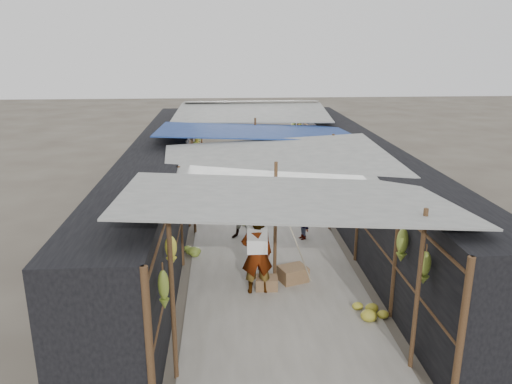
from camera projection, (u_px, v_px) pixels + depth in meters
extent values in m
plane|color=#6B6356|center=(295.00, 372.00, 7.63)|extent=(80.00, 80.00, 0.00)
cube|color=#9E998E|center=(261.00, 224.00, 13.84)|extent=(3.60, 16.00, 0.02)
cube|color=black|center=(161.00, 187.00, 13.33)|extent=(1.40, 15.00, 2.30)
cube|color=black|center=(359.00, 183.00, 13.69)|extent=(1.40, 15.00, 2.30)
cube|color=#906A49|center=(267.00, 283.00, 10.15)|extent=(0.47, 0.38, 0.27)
cube|color=#906A49|center=(293.00, 274.00, 10.48)|extent=(0.67, 0.61, 0.33)
cube|color=#906A49|center=(224.00, 180.00, 17.68)|extent=(0.54, 0.46, 0.31)
cylinder|color=black|center=(304.00, 189.00, 16.90)|extent=(0.60, 0.60, 0.18)
imported|color=white|center=(257.00, 254.00, 9.82)|extent=(0.65, 0.45, 1.69)
imported|color=navy|center=(244.00, 213.00, 12.62)|extent=(0.77, 0.66, 1.39)
imported|color=#4B4741|center=(302.00, 221.00, 12.64)|extent=(0.56, 0.73, 1.00)
cylinder|color=brown|center=(173.00, 300.00, 7.13)|extent=(0.07, 0.07, 2.60)
cylinder|color=brown|center=(418.00, 292.00, 7.37)|extent=(0.07, 0.07, 2.60)
cylinder|color=brown|center=(275.00, 224.00, 10.12)|extent=(0.07, 0.07, 2.60)
cylinder|color=brown|center=(194.00, 186.00, 12.87)|extent=(0.07, 0.07, 2.60)
cylinder|color=brown|center=(331.00, 183.00, 13.11)|extent=(0.07, 0.07, 2.60)
cylinder|color=brown|center=(255.00, 159.00, 15.86)|extent=(0.07, 0.07, 2.60)
cylinder|color=brown|center=(202.00, 142.00, 18.60)|extent=(0.07, 0.07, 2.60)
cylinder|color=brown|center=(297.00, 140.00, 18.84)|extent=(0.07, 0.07, 2.60)
cube|color=#9D9E98|center=(290.00, 197.00, 7.87)|extent=(5.21, 3.19, 0.52)
cube|color=#9D9E98|center=(279.00, 160.00, 10.98)|extent=(5.23, 3.73, 0.50)
cube|color=navy|center=(255.00, 131.00, 14.09)|extent=(5.40, 3.60, 0.41)
cube|color=#9D9E98|center=(252.00, 112.00, 17.22)|extent=(5.37, 3.66, 0.27)
cube|color=#9D9E98|center=(250.00, 101.00, 19.49)|extent=(5.00, 1.99, 0.24)
cylinder|color=brown|center=(186.00, 153.00, 13.12)|extent=(0.06, 15.00, 0.06)
cylinder|color=brown|center=(336.00, 151.00, 13.38)|extent=(0.06, 15.00, 0.06)
cylinder|color=gray|center=(262.00, 152.00, 13.25)|extent=(0.02, 15.00, 0.02)
cube|color=#1953A3|center=(275.00, 186.00, 11.27)|extent=(0.55, 0.03, 0.65)
cube|color=#28782F|center=(245.00, 202.00, 10.21)|extent=(0.60, 0.03, 0.70)
cube|color=white|center=(267.00, 140.00, 16.46)|extent=(0.60, 0.03, 0.55)
cube|color=red|center=(290.00, 172.00, 12.37)|extent=(0.50, 0.03, 0.60)
ellipsoid|color=olive|center=(164.00, 290.00, 6.78)|extent=(0.15, 0.13, 0.59)
ellipsoid|color=#A69D2A|center=(171.00, 251.00, 7.80)|extent=(0.19, 0.16, 0.50)
ellipsoid|color=#A69D2A|center=(181.00, 202.00, 9.96)|extent=(0.20, 0.17, 0.51)
ellipsoid|color=olive|center=(186.00, 186.00, 11.34)|extent=(0.18, 0.16, 0.45)
ellipsoid|color=#A69D2A|center=(190.00, 170.00, 12.68)|extent=(0.17, 0.14, 0.45)
ellipsoid|color=olive|center=(192.00, 162.00, 13.65)|extent=(0.17, 0.15, 0.41)
ellipsoid|color=olive|center=(195.00, 150.00, 15.37)|extent=(0.16, 0.14, 0.53)
ellipsoid|color=#A69D2A|center=(197.00, 139.00, 16.68)|extent=(0.16, 0.14, 0.56)
ellipsoid|color=olive|center=(199.00, 137.00, 18.15)|extent=(0.17, 0.14, 0.44)
ellipsoid|color=#A69D2A|center=(201.00, 125.00, 19.73)|extent=(0.16, 0.13, 0.59)
ellipsoid|color=olive|center=(425.00, 268.00, 7.30)|extent=(0.18, 0.15, 0.53)
ellipsoid|color=olive|center=(402.00, 245.00, 8.20)|extent=(0.19, 0.17, 0.60)
ellipsoid|color=olive|center=(377.00, 214.00, 9.48)|extent=(0.18, 0.15, 0.42)
ellipsoid|color=olive|center=(355.00, 187.00, 11.08)|extent=(0.15, 0.13, 0.54)
ellipsoid|color=#A69D2A|center=(337.00, 176.00, 12.80)|extent=(0.20, 0.17, 0.55)
ellipsoid|color=#A69D2A|center=(327.00, 161.00, 13.94)|extent=(0.16, 0.13, 0.37)
ellipsoid|color=olive|center=(313.00, 152.00, 16.00)|extent=(0.19, 0.16, 0.54)
ellipsoid|color=#A69D2A|center=(308.00, 140.00, 17.03)|extent=(0.17, 0.14, 0.42)
ellipsoid|color=#A69D2A|center=(300.00, 128.00, 18.74)|extent=(0.18, 0.15, 0.54)
ellipsoid|color=olive|center=(294.00, 125.00, 20.26)|extent=(0.19, 0.16, 0.51)
ellipsoid|color=olive|center=(199.00, 250.00, 11.69)|extent=(0.68, 0.57, 0.34)
ellipsoid|color=olive|center=(254.00, 220.00, 13.78)|extent=(0.59, 0.50, 0.29)
ellipsoid|color=olive|center=(210.00, 202.00, 15.38)|extent=(0.48, 0.41, 0.24)
ellipsoid|color=olive|center=(298.00, 200.00, 15.55)|extent=(0.55, 0.47, 0.28)
ellipsoid|color=#A69D2A|center=(295.00, 182.00, 17.63)|extent=(0.52, 0.44, 0.26)
ellipsoid|color=#A69D2A|center=(208.00, 182.00, 17.47)|extent=(0.61, 0.52, 0.30)
ellipsoid|color=#A69D2A|center=(374.00, 308.00, 9.20)|extent=(0.55, 0.47, 0.28)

